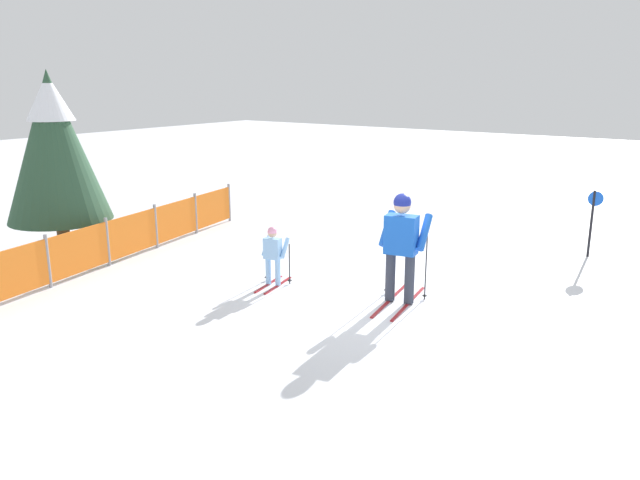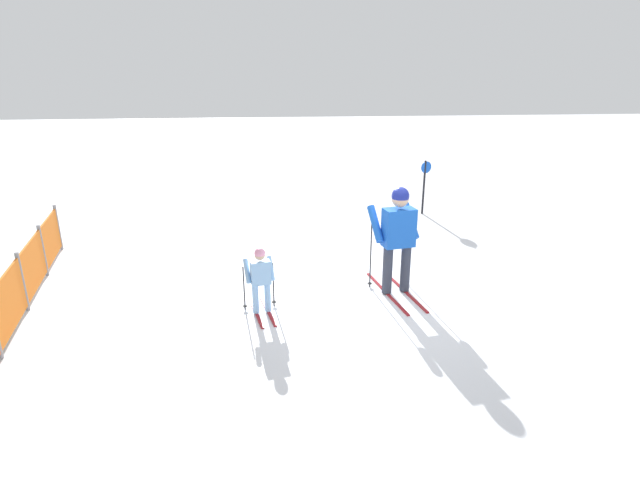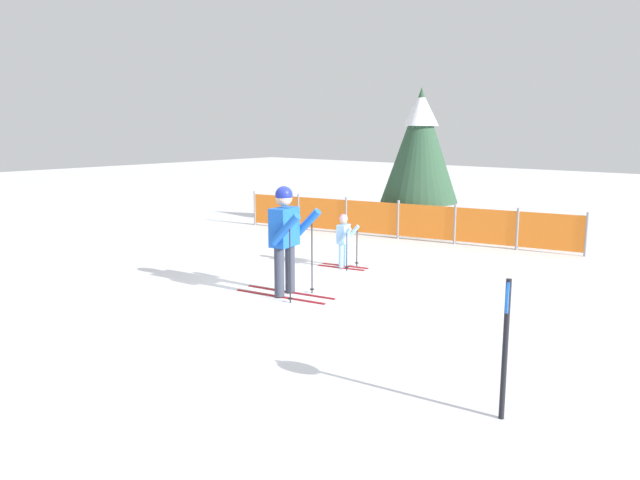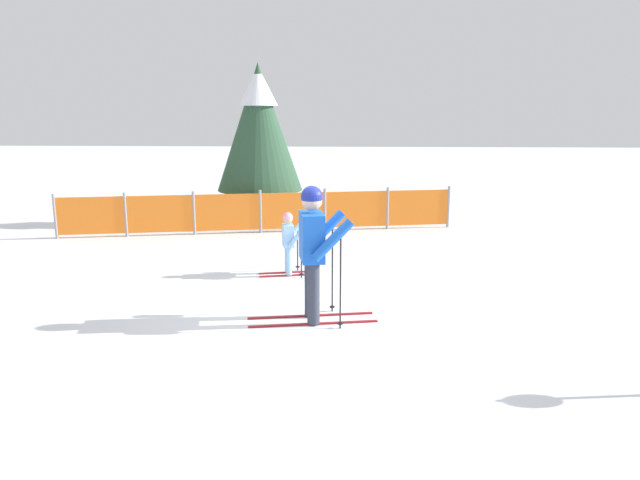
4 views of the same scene
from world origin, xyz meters
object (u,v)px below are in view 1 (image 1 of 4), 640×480
(safety_fence, at_px, (108,242))
(trail_marker, at_px, (593,216))
(conifer_far, at_px, (54,144))
(skier_adult, at_px, (402,238))
(skier_child, at_px, (273,252))

(safety_fence, distance_m, trail_marker, 9.11)
(safety_fence, relative_size, trail_marker, 6.20)
(conifer_far, bearing_deg, skier_adult, -76.47)
(skier_child, bearing_deg, safety_fence, 93.44)
(skier_child, bearing_deg, conifer_far, 91.39)
(trail_marker, bearing_deg, skier_adult, 157.75)
(skier_child, distance_m, safety_fence, 3.31)
(skier_adult, distance_m, safety_fence, 5.50)
(skier_child, bearing_deg, skier_adult, -88.71)
(safety_fence, xyz_separation_m, conifer_far, (-0.15, 1.14, 1.72))
(conifer_far, height_order, trail_marker, conifer_far)
(safety_fence, bearing_deg, conifer_far, 97.65)
(safety_fence, relative_size, conifer_far, 2.30)
(skier_adult, height_order, safety_fence, skier_adult)
(trail_marker, bearing_deg, conifer_far, 125.68)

